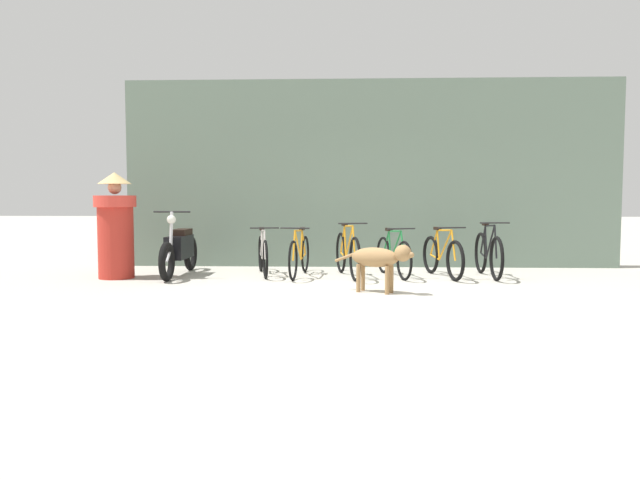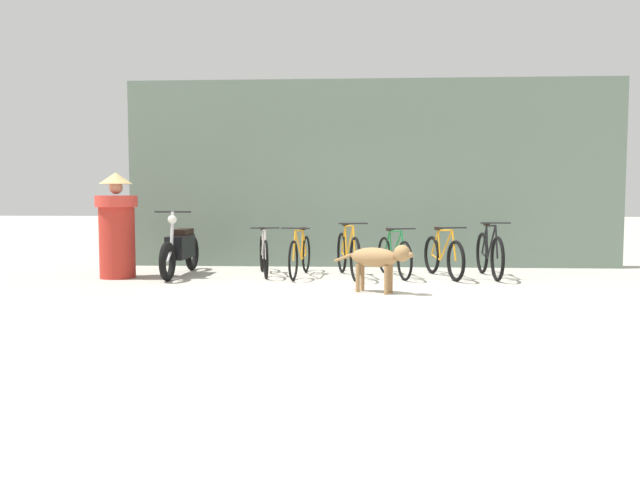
{
  "view_description": "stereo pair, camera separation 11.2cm",
  "coord_description": "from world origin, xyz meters",
  "px_view_note": "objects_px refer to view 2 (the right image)",
  "views": [
    {
      "loc": [
        -0.44,
        -8.18,
        1.32
      ],
      "look_at": [
        -0.83,
        1.01,
        0.65
      ],
      "focal_mm": 35.0,
      "sensor_mm": 36.0,
      "label": 1
    },
    {
      "loc": [
        -0.33,
        -8.18,
        1.32
      ],
      "look_at": [
        -0.83,
        1.01,
        0.65
      ],
      "focal_mm": 35.0,
      "sensor_mm": 36.0,
      "label": 2
    }
  ],
  "objects_px": {
    "bicycle_4": "(443,256)",
    "bicycle_5": "(489,254)",
    "bicycle_0": "(264,255)",
    "bicycle_2": "(348,254)",
    "stray_dog": "(379,258)",
    "person_in_robes": "(117,226)",
    "bicycle_3": "(394,256)",
    "motorcycle": "(180,250)",
    "bicycle_1": "(300,255)"
  },
  "relations": [
    {
      "from": "bicycle_1",
      "to": "motorcycle",
      "type": "height_order",
      "value": "motorcycle"
    },
    {
      "from": "bicycle_0",
      "to": "stray_dog",
      "type": "relative_size",
      "value": 1.46
    },
    {
      "from": "bicycle_1",
      "to": "bicycle_2",
      "type": "relative_size",
      "value": 0.97
    },
    {
      "from": "bicycle_4",
      "to": "bicycle_5",
      "type": "bearing_deg",
      "value": 80.31
    },
    {
      "from": "bicycle_4",
      "to": "bicycle_5",
      "type": "distance_m",
      "value": 0.74
    },
    {
      "from": "bicycle_2",
      "to": "person_in_robes",
      "type": "height_order",
      "value": "person_in_robes"
    },
    {
      "from": "bicycle_1",
      "to": "stray_dog",
      "type": "relative_size",
      "value": 1.58
    },
    {
      "from": "bicycle_2",
      "to": "bicycle_5",
      "type": "height_order",
      "value": "bicycle_5"
    },
    {
      "from": "bicycle_0",
      "to": "stray_dog",
      "type": "distance_m",
      "value": 2.58
    },
    {
      "from": "bicycle_0",
      "to": "bicycle_5",
      "type": "height_order",
      "value": "bicycle_5"
    },
    {
      "from": "person_in_robes",
      "to": "bicycle_3",
      "type": "bearing_deg",
      "value": -133.19
    },
    {
      "from": "bicycle_3",
      "to": "bicycle_5",
      "type": "relative_size",
      "value": 0.92
    },
    {
      "from": "bicycle_1",
      "to": "bicycle_3",
      "type": "relative_size",
      "value": 1.11
    },
    {
      "from": "person_in_robes",
      "to": "motorcycle",
      "type": "bearing_deg",
      "value": -117.69
    },
    {
      "from": "bicycle_1",
      "to": "bicycle_4",
      "type": "xyz_separation_m",
      "value": [
        2.3,
        -0.02,
        -0.0
      ]
    },
    {
      "from": "person_in_robes",
      "to": "stray_dog",
      "type": "bearing_deg",
      "value": -156.01
    },
    {
      "from": "bicycle_1",
      "to": "motorcycle",
      "type": "distance_m",
      "value": 1.97
    },
    {
      "from": "bicycle_0",
      "to": "bicycle_5",
      "type": "bearing_deg",
      "value": 76.21
    },
    {
      "from": "bicycle_3",
      "to": "bicycle_5",
      "type": "height_order",
      "value": "bicycle_5"
    },
    {
      "from": "bicycle_1",
      "to": "bicycle_4",
      "type": "distance_m",
      "value": 2.3
    },
    {
      "from": "bicycle_1",
      "to": "bicycle_2",
      "type": "distance_m",
      "value": 0.78
    },
    {
      "from": "bicycle_3",
      "to": "bicycle_5",
      "type": "distance_m",
      "value": 1.52
    },
    {
      "from": "bicycle_1",
      "to": "bicycle_2",
      "type": "bearing_deg",
      "value": 93.33
    },
    {
      "from": "bicycle_1",
      "to": "bicycle_2",
      "type": "xyz_separation_m",
      "value": [
        0.78,
        -0.04,
        0.03
      ]
    },
    {
      "from": "bicycle_3",
      "to": "bicycle_4",
      "type": "bearing_deg",
      "value": 71.26
    },
    {
      "from": "bicycle_5",
      "to": "stray_dog",
      "type": "xyz_separation_m",
      "value": [
        -1.83,
        -1.72,
        0.1
      ]
    },
    {
      "from": "bicycle_1",
      "to": "bicycle_3",
      "type": "distance_m",
      "value": 1.52
    },
    {
      "from": "bicycle_4",
      "to": "motorcycle",
      "type": "height_order",
      "value": "motorcycle"
    },
    {
      "from": "bicycle_0",
      "to": "bicycle_3",
      "type": "distance_m",
      "value": 2.13
    },
    {
      "from": "bicycle_4",
      "to": "motorcycle",
      "type": "bearing_deg",
      "value": -104.18
    },
    {
      "from": "person_in_robes",
      "to": "bicycle_1",
      "type": "bearing_deg",
      "value": -131.04
    },
    {
      "from": "bicycle_2",
      "to": "bicycle_3",
      "type": "height_order",
      "value": "bicycle_2"
    },
    {
      "from": "bicycle_4",
      "to": "bicycle_5",
      "type": "relative_size",
      "value": 0.96
    },
    {
      "from": "motorcycle",
      "to": "stray_dog",
      "type": "height_order",
      "value": "motorcycle"
    },
    {
      "from": "bicycle_2",
      "to": "bicycle_4",
      "type": "height_order",
      "value": "bicycle_2"
    },
    {
      "from": "stray_dog",
      "to": "person_in_robes",
      "type": "bearing_deg",
      "value": -171.31
    },
    {
      "from": "bicycle_3",
      "to": "motorcycle",
      "type": "height_order",
      "value": "motorcycle"
    },
    {
      "from": "bicycle_3",
      "to": "person_in_robes",
      "type": "relative_size",
      "value": 0.91
    },
    {
      "from": "motorcycle",
      "to": "bicycle_5",
      "type": "bearing_deg",
      "value": 91.18
    },
    {
      "from": "bicycle_2",
      "to": "person_in_robes",
      "type": "distance_m",
      "value": 3.7
    },
    {
      "from": "bicycle_0",
      "to": "motorcycle",
      "type": "distance_m",
      "value": 1.36
    },
    {
      "from": "bicycle_1",
      "to": "stray_dog",
      "type": "distance_m",
      "value": 2.08
    },
    {
      "from": "bicycle_0",
      "to": "bicycle_3",
      "type": "relative_size",
      "value": 1.03
    },
    {
      "from": "bicycle_2",
      "to": "motorcycle",
      "type": "relative_size",
      "value": 0.87
    },
    {
      "from": "bicycle_1",
      "to": "stray_dog",
      "type": "height_order",
      "value": "bicycle_1"
    },
    {
      "from": "bicycle_0",
      "to": "bicycle_2",
      "type": "relative_size",
      "value": 0.9
    },
    {
      "from": "bicycle_2",
      "to": "bicycle_0",
      "type": "bearing_deg",
      "value": -109.57
    },
    {
      "from": "bicycle_1",
      "to": "person_in_robes",
      "type": "bearing_deg",
      "value": -76.76
    },
    {
      "from": "bicycle_5",
      "to": "person_in_robes",
      "type": "xyz_separation_m",
      "value": [
        -5.92,
        -0.4,
        0.47
      ]
    },
    {
      "from": "stray_dog",
      "to": "bicycle_1",
      "type": "bearing_deg",
      "value": 152.41
    }
  ]
}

